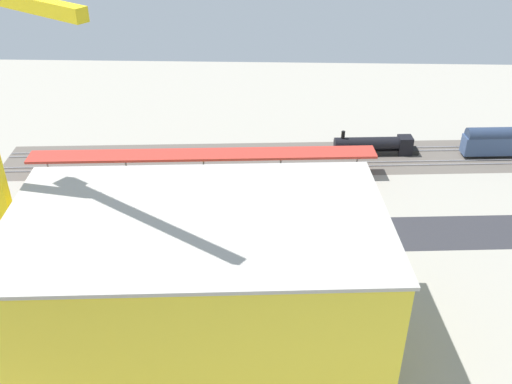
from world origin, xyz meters
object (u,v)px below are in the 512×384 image
Objects in this scene: traffic_light at (161,194)px; box_truck_0 at (120,236)px; platform_canopy_near at (203,155)px; street_tree_0 at (272,183)px; parked_car_4 at (197,244)px; street_tree_2 at (50,191)px; parked_car_6 at (112,243)px; construction_building at (201,284)px; parked_car_5 at (155,243)px; locomotive at (377,146)px; parked_car_3 at (240,244)px; box_truck_1 at (292,242)px; passenger_coach at (506,141)px; parked_car_1 at (322,246)px; parked_car_2 at (278,249)px; street_tree_1 at (53,185)px; parked_car_0 at (368,249)px.

box_truck_0 is at bearing 56.67° from traffic_light.
street_tree_0 reaches higher than platform_canopy_near.
platform_canopy_near reaches higher than parked_car_4.
box_truck_0 reaches higher than parked_car_4.
street_tree_2 reaches higher than platform_canopy_near.
construction_building is (-15.53, 18.03, 7.75)m from parked_car_6.
platform_canopy_near is 22.25m from parked_car_5.
parked_car_6 is (43.26, 31.37, -0.97)m from locomotive.
construction_building is (-2.97, 18.04, 7.68)m from parked_car_4.
street_tree_2 reaches higher than parked_car_3.
platform_canopy_near reaches higher than box_truck_1.
parked_car_1 is at bearing 40.48° from passenger_coach.
parked_car_2 is 36.93m from street_tree_2.
street_tree_1 reaches higher than passenger_coach.
street_tree_0 reaches higher than parked_car_5.
parked_car_3 is at bearing 179.74° from box_truck_0.
passenger_coach is 3.42× the size of parked_car_0.
parked_car_3 is 1.06× the size of parked_car_6.
parked_car_4 is (-1.37, 21.45, -3.52)m from platform_canopy_near.
locomotive reaches higher than parked_car_4.
parked_car_3 is (-7.62, 21.20, -3.59)m from platform_canopy_near.
construction_building is 28.47m from street_tree_0.
platform_canopy_near is 21.78m from parked_car_4.
street_tree_1 reaches higher than locomotive.
parked_car_2 is at bearing 59.46° from locomotive.
traffic_light is (6.33, -7.90, 3.68)m from parked_car_4.
passenger_coach is at bearing -140.12° from construction_building.
platform_canopy_near is 7.04× the size of street_tree_0.
parked_car_6 reaches higher than parked_car_2.
parked_car_5 is 19.97m from street_tree_0.
construction_building is 5.82× the size of traffic_light.
locomotive is at bearing -120.54° from parked_car_2.
parked_car_6 is 25.67m from street_tree_0.
box_truck_0 is at bearing -164.95° from parked_car_6.
parked_car_0 reaches higher than parked_car_3.
passenger_coach is 63.08m from parked_car_4.
box_truck_0 is at bearing -55.94° from construction_building.
parked_car_1 is (12.48, 31.15, -0.96)m from locomotive.
street_tree_1 is at bearing -135.18° from street_tree_2.
parked_car_1 is 29.54m from box_truck_0.
box_truck_0 is (5.15, -0.32, 1.00)m from parked_car_5.
locomotive is at bearing -131.85° from street_tree_0.
locomotive is 3.41× the size of parked_car_3.
parked_car_1 is 43.01m from street_tree_2.
platform_canopy_near is 25.45m from street_tree_1.
parked_car_6 is at bearing 62.44° from platform_canopy_near.
passenger_coach reaches higher than parked_car_6.
box_truck_1 is at bearing 37.77° from passenger_coach.
street_tree_0 is at bearing -151.62° from parked_car_5.
parked_car_6 reaches higher than parked_car_3.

